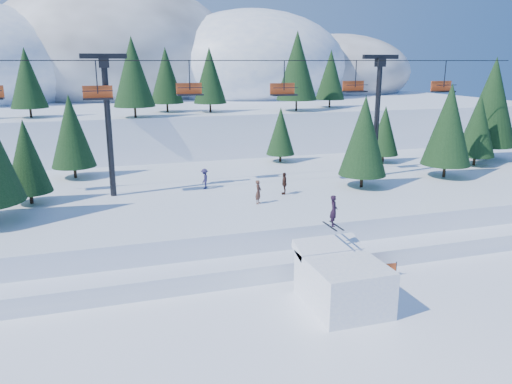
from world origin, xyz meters
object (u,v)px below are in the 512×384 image
object	(u,v)px
jump_kicker	(342,280)
chairlift	(249,100)
banner_near	(374,269)
banner_far	(453,248)

from	to	relation	value
jump_kicker	chairlift	xyz separation A→B (m)	(-0.00, 16.45, 7.99)
jump_kicker	banner_near	bearing A→B (deg)	35.78
chairlift	jump_kicker	bearing A→B (deg)	-89.98
chairlift	banner_far	bearing A→B (deg)	-51.69
chairlift	banner_near	distance (m)	16.92
chairlift	banner_far	xyz separation A→B (m)	(9.96, -12.61, -8.78)
banner_near	chairlift	bearing A→B (deg)	103.15
chairlift	banner_near	world-z (taller)	chairlift
jump_kicker	banner_far	distance (m)	10.70
chairlift	banner_far	distance (m)	18.31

